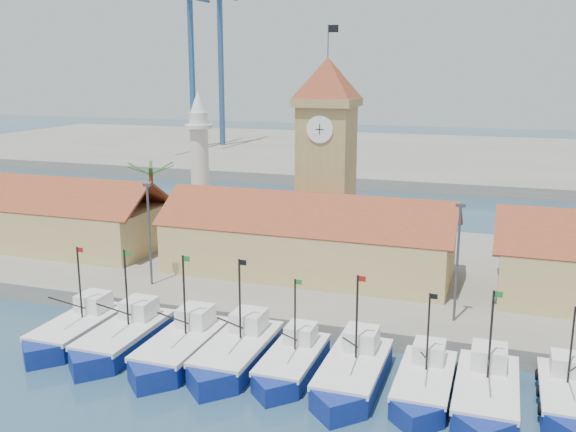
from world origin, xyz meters
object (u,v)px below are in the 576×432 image
at_px(boat_0, 75,332).
at_px(minaret, 200,165).
at_px(clock_tower, 327,153).
at_px(boat_4, 291,364).

xyz_separation_m(boat_0, minaret, (-2.11, 25.65, 8.95)).
height_order(clock_tower, minaret, clock_tower).
distance_m(boat_4, clock_tower, 26.35).
xyz_separation_m(boat_4, minaret, (-19.18, 25.46, 9.02)).
height_order(boat_0, boat_4, boat_0).
bearing_deg(boat_4, clock_tower, 100.11).
height_order(boat_4, clock_tower, clock_tower).
bearing_deg(minaret, boat_4, -53.01).
relative_size(boat_4, clock_tower, 0.40).
distance_m(boat_0, minaret, 27.24).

